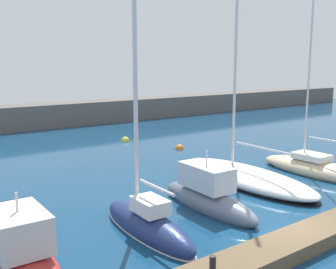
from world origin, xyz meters
TOP-DOWN VIEW (x-y plane):
  - ground_plane at (0.00, 0.00)m, footprint 120.00×120.00m
  - dock_pier at (0.00, -1.25)m, footprint 24.58×1.53m
  - breakwater_seawall at (0.00, 32.66)m, footprint 108.00×3.72m
  - motorboat_red_nearest at (-9.08, 3.75)m, footprint 2.25×6.87m
  - sailboat_navy_second at (-4.21, 3.20)m, footprint 1.69×6.11m
  - motorboat_slate_third at (-0.40, 3.89)m, footprint 1.81×6.33m
  - sailboat_white_fourth at (4.16, 5.69)m, footprint 3.66×9.88m
  - sailboat_sand_fifth at (8.93, 4.33)m, footprint 2.44×7.64m
  - mooring_buoy_orange at (6.82, 15.13)m, footprint 0.68×0.68m
  - mooring_buoy_yellow at (5.05, 20.56)m, footprint 0.72×0.72m
  - dock_bollard at (-4.81, -1.25)m, footprint 0.20×0.20m

SIDE VIEW (x-z plane):
  - ground_plane at x=0.00m, z-range 0.00..0.00m
  - mooring_buoy_orange at x=6.82m, z-range -0.34..0.34m
  - mooring_buoy_yellow at x=5.05m, z-range -0.36..0.36m
  - dock_pier at x=0.00m, z-range 0.00..0.53m
  - sailboat_white_fourth at x=4.16m, z-range -7.02..7.71m
  - sailboat_sand_fifth at x=8.93m, z-range -6.66..7.40m
  - sailboat_navy_second at x=-4.21m, z-range -5.27..6.12m
  - motorboat_red_nearest at x=-9.08m, z-range -1.00..1.91m
  - motorboat_slate_third at x=-0.40m, z-range -0.97..2.15m
  - dock_bollard at x=-4.81m, z-range 0.53..0.97m
  - breakwater_seawall at x=0.00m, z-range 0.00..2.45m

